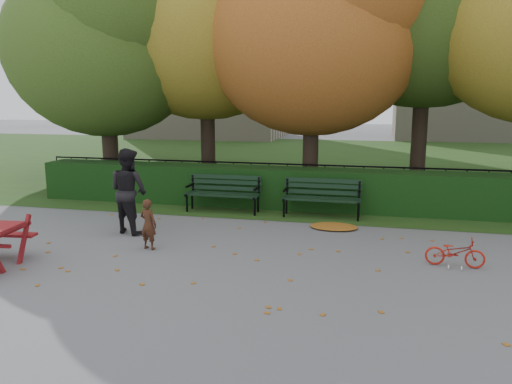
% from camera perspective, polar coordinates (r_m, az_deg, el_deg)
% --- Properties ---
extents(ground, '(90.00, 90.00, 0.00)m').
position_cam_1_polar(ground, '(8.53, -2.59, -8.13)').
color(ground, slate).
rests_on(ground, ground).
extents(grass_strip, '(90.00, 90.00, 0.00)m').
position_cam_1_polar(grass_strip, '(22.04, 7.42, 3.55)').
color(grass_strip, '#223916').
rests_on(grass_strip, ground).
extents(building_left, '(10.00, 7.00, 15.00)m').
position_cam_1_polar(building_left, '(35.88, -5.31, 18.38)').
color(building_left, '#A49683').
rests_on(building_left, ground).
extents(building_right, '(9.00, 6.00, 12.00)m').
position_cam_1_polar(building_right, '(36.36, 23.24, 15.10)').
color(building_right, '#A49683').
rests_on(building_right, ground).
extents(hedge, '(13.00, 0.90, 1.00)m').
position_cam_1_polar(hedge, '(12.66, 2.96, 0.49)').
color(hedge, black).
rests_on(hedge, ground).
extents(iron_fence, '(14.00, 0.04, 1.02)m').
position_cam_1_polar(iron_fence, '(13.43, 3.58, 1.24)').
color(iron_fence, black).
rests_on(iron_fence, ground).
extents(tree_a, '(5.88, 5.60, 7.48)m').
position_cam_1_polar(tree_a, '(15.35, -16.40, 16.96)').
color(tree_a, black).
rests_on(tree_a, ground).
extents(tree_b, '(6.72, 6.40, 8.79)m').
position_cam_1_polar(tree_b, '(15.46, -4.78, 20.61)').
color(tree_b, black).
rests_on(tree_b, ground).
extents(tree_c, '(6.30, 6.00, 8.00)m').
position_cam_1_polar(tree_c, '(13.94, 7.88, 19.22)').
color(tree_c, black).
rests_on(tree_c, ground).
extents(tree_f, '(6.93, 6.60, 9.19)m').
position_cam_1_polar(tree_f, '(19.62, -16.27, 19.00)').
color(tree_f, black).
rests_on(tree_f, ground).
extents(bench_left, '(1.80, 0.57, 0.88)m').
position_cam_1_polar(bench_left, '(12.20, -3.73, 0.18)').
color(bench_left, black).
rests_on(bench_left, ground).
extents(bench_right, '(1.80, 0.57, 0.88)m').
position_cam_1_polar(bench_right, '(11.73, 7.55, -0.32)').
color(bench_right, black).
rests_on(bench_right, ground).
extents(leaf_pile, '(1.14, 0.90, 0.07)m').
position_cam_1_polar(leaf_pile, '(10.84, 8.88, -3.91)').
color(leaf_pile, brown).
rests_on(leaf_pile, ground).
extents(leaf_scatter, '(9.00, 5.70, 0.01)m').
position_cam_1_polar(leaf_scatter, '(8.80, -2.05, -7.48)').
color(leaf_scatter, brown).
rests_on(leaf_scatter, ground).
extents(child, '(0.39, 0.30, 0.94)m').
position_cam_1_polar(child, '(9.37, -12.20, -3.61)').
color(child, '#402214').
rests_on(child, ground).
extents(adult, '(1.03, 0.92, 1.75)m').
position_cam_1_polar(adult, '(10.54, -14.36, 0.14)').
color(adult, black).
rests_on(adult, ground).
extents(bicycle, '(0.96, 0.39, 0.49)m').
position_cam_1_polar(bicycle, '(8.92, 21.79, -6.41)').
color(bicycle, '#B61D10').
rests_on(bicycle, ground).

